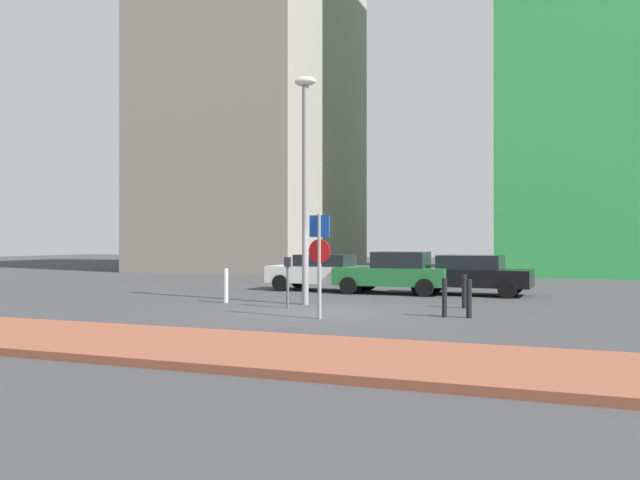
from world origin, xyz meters
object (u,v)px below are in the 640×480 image
(parked_car_green, at_px, (394,272))
(traffic_bollard_mid, at_px, (444,297))
(parked_car_black, at_px, (468,274))
(traffic_bollard_edge, at_px, (464,291))
(parking_sign_post, at_px, (319,253))
(parking_meter, at_px, (288,275))
(street_lamp, at_px, (305,170))
(parked_car_white, at_px, (325,272))
(traffic_bollard_near, at_px, (226,286))
(traffic_bollard_far, at_px, (469,299))

(parked_car_green, xyz_separation_m, traffic_bollard_mid, (2.91, -6.57, -0.29))
(parked_car_black, height_order, traffic_bollard_edge, parked_car_black)
(traffic_bollard_mid, bearing_deg, parked_car_black, 92.18)
(parking_sign_post, xyz_separation_m, parking_meter, (-1.77, 2.07, -0.69))
(parked_car_green, xyz_separation_m, street_lamp, (-1.63, -4.85, 3.35))
(parking_sign_post, xyz_separation_m, street_lamp, (-1.65, 3.17, 2.49))
(street_lamp, bearing_deg, parked_car_green, 71.40)
(parked_car_white, height_order, traffic_bollard_mid, parked_car_white)
(parking_meter, height_order, traffic_bollard_mid, parking_meter)
(parked_car_black, xyz_separation_m, parking_sign_post, (-2.62, -8.46, 0.89))
(parking_meter, relative_size, traffic_bollard_near, 1.37)
(parked_car_green, bearing_deg, parking_meter, -106.35)
(parking_sign_post, relative_size, traffic_bollard_near, 2.42)
(parking_sign_post, xyz_separation_m, traffic_bollard_near, (-4.22, 2.78, -1.11))
(parked_car_white, distance_m, parking_sign_post, 8.97)
(street_lamp, bearing_deg, traffic_bollard_mid, -20.71)
(parking_meter, xyz_separation_m, traffic_bollard_mid, (4.66, -0.62, -0.45))
(traffic_bollard_near, bearing_deg, street_lamp, 8.73)
(parked_car_white, height_order, street_lamp, street_lamp)
(traffic_bollard_near, xyz_separation_m, traffic_bollard_edge, (7.30, 1.03, -0.05))
(traffic_bollard_far, bearing_deg, traffic_bollard_near, 170.67)
(traffic_bollard_edge, bearing_deg, street_lamp, -172.33)
(street_lamp, relative_size, traffic_bollard_mid, 6.96)
(traffic_bollard_mid, xyz_separation_m, traffic_bollard_far, (0.61, 0.06, -0.02))
(parked_car_black, relative_size, parking_meter, 3.09)
(parking_sign_post, xyz_separation_m, traffic_bollard_mid, (2.89, 1.45, -1.15))
(parking_meter, height_order, street_lamp, street_lamp)
(traffic_bollard_mid, bearing_deg, traffic_bollard_edge, 85.33)
(parked_car_black, bearing_deg, parked_car_white, -179.73)
(parked_car_white, distance_m, parked_car_green, 2.94)
(street_lamp, relative_size, traffic_bollard_far, 7.20)
(parked_car_white, xyz_separation_m, parking_sign_post, (2.93, -8.44, 0.90))
(parked_car_black, xyz_separation_m, street_lamp, (-4.28, -5.29, 3.38))
(parking_meter, distance_m, street_lamp, 3.37)
(traffic_bollard_mid, bearing_deg, parking_sign_post, -153.31)
(parked_car_white, relative_size, traffic_bollard_mid, 4.47)
(parking_sign_post, bearing_deg, parking_meter, 130.49)
(street_lamp, bearing_deg, traffic_bollard_edge, 7.67)
(parking_sign_post, relative_size, traffic_bollard_far, 2.69)
(traffic_bollard_far, xyz_separation_m, traffic_bollard_edge, (-0.42, 2.30, 0.00))
(parked_car_black, distance_m, traffic_bollard_mid, 7.02)
(traffic_bollard_mid, bearing_deg, street_lamp, 159.29)
(traffic_bollard_mid, relative_size, traffic_bollard_edge, 1.03)
(street_lamp, xyz_separation_m, traffic_bollard_mid, (4.54, -1.72, -3.64))
(parked_car_green, relative_size, traffic_bollard_far, 4.27)
(parked_car_black, distance_m, traffic_bollard_near, 8.90)
(parked_car_white, distance_m, traffic_bollard_mid, 9.09)
(parked_car_black, bearing_deg, traffic_bollard_near, -140.27)
(parking_sign_post, relative_size, traffic_bollard_edge, 2.68)
(parked_car_green, xyz_separation_m, parking_meter, (-1.75, -5.95, 0.17))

